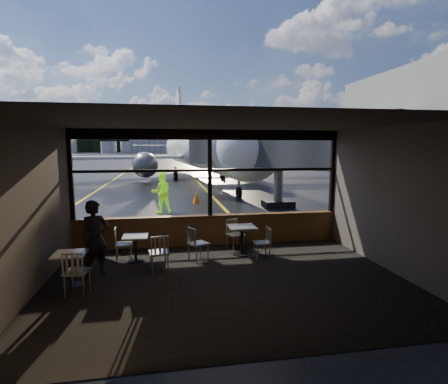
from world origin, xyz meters
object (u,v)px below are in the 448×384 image
object	(u,v)px
jet_bridge	(271,160)
chair_near_w	(198,244)
chair_mid_w	(124,245)
passenger	(95,239)
ground_crew	(162,193)
chair_near_n	(235,235)
cone_nose	(196,198)
chair_mid_s	(159,253)
chair_near_e	(262,243)
cafe_table_mid	(136,249)
airliner	(201,120)
cafe_table_near	(242,241)
cafe_table_left	(71,270)
chair_left_s	(77,272)

from	to	relation	value
jet_bridge	chair_near_w	distance (m)	8.34
chair_mid_w	passenger	bearing A→B (deg)	-32.07
ground_crew	passenger	bearing A→B (deg)	68.93
chair_near_n	cone_nose	world-z (taller)	chair_near_n
chair_mid_s	chair_mid_w	world-z (taller)	chair_mid_s
chair_mid_s	ground_crew	size ratio (longest dim) A/B	0.51
chair_near_e	chair_near_n	size ratio (longest dim) A/B	0.96
cafe_table_mid	chair_mid_w	xyz separation A→B (m)	(-0.31, 0.09, 0.11)
chair_near_e	cone_nose	world-z (taller)	chair_near_e
chair_near_e	airliner	bearing A→B (deg)	-3.95
airliner	chair_mid_s	distance (m)	24.55
cafe_table_near	chair_mid_s	distance (m)	2.47
cafe_table_mid	cafe_table_left	bearing A→B (deg)	-131.66
cafe_table_mid	cafe_table_left	size ratio (longest dim) A/B	0.96
cafe_table_near	cafe_table_mid	size ratio (longest dim) A/B	1.16
chair_mid_w	ground_crew	bearing A→B (deg)	168.06
cafe_table_mid	chair_near_w	size ratio (longest dim) A/B	0.75
cafe_table_mid	passenger	distance (m)	1.32
chair_near_n	passenger	size ratio (longest dim) A/B	0.51
chair_mid_w	ground_crew	xyz separation A→B (m)	(0.94, 6.90, 0.47)
chair_near_w	airliner	bearing A→B (deg)	146.37
cafe_table_mid	chair_mid_w	bearing A→B (deg)	163.36
chair_near_w	cone_nose	distance (m)	9.73
ground_crew	cafe_table_left	bearing A→B (deg)	66.76
chair_near_e	chair_mid_w	size ratio (longest dim) A/B	0.95
cafe_table_left	chair_mid_w	bearing A→B (deg)	57.89
cafe_table_left	chair_left_s	bearing A→B (deg)	-63.18
cafe_table_mid	chair_left_s	distance (m)	2.15
chair_near_e	ground_crew	world-z (taller)	ground_crew
cone_nose	cafe_table_near	bearing A→B (deg)	-87.30
cafe_table_near	passenger	distance (m)	3.86
chair_mid_w	ground_crew	size ratio (longest dim) A/B	0.49
passenger	chair_near_w	bearing A→B (deg)	-20.16
airliner	cafe_table_near	world-z (taller)	airliner
ground_crew	cone_nose	size ratio (longest dim) A/B	3.39
ground_crew	cone_nose	xyz separation A→B (m)	(1.80, 2.49, -0.65)
airliner	ground_crew	bearing A→B (deg)	-107.36
chair_mid_w	chair_left_s	size ratio (longest dim) A/B	0.97
cafe_table_near	chair_near_w	xyz separation A→B (m)	(-1.25, -0.35, 0.06)
chair_near_w	chair_mid_w	world-z (taller)	chair_near_w
jet_bridge	cafe_table_left	bearing A→B (deg)	-130.41
cafe_table_mid	cone_nose	bearing A→B (deg)	75.61
chair_near_n	chair_left_s	bearing A→B (deg)	13.13
airliner	chair_near_w	world-z (taller)	airliner
chair_near_n	chair_left_s	xyz separation A→B (m)	(-3.79, -2.53, 0.02)
airliner	chair_left_s	world-z (taller)	airliner
airliner	chair_mid_s	world-z (taller)	airliner
chair_near_w	cafe_table_mid	bearing A→B (deg)	-125.13
airliner	cafe_table_mid	distance (m)	23.86
chair_mid_w	chair_left_s	world-z (taller)	chair_left_s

